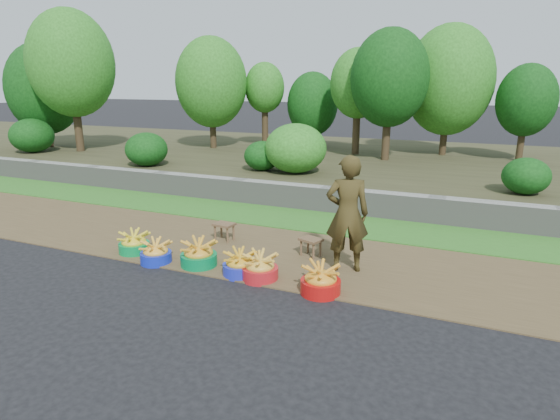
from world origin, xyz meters
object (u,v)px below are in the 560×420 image
at_px(basin_b, 156,253).
at_px(stool_left, 224,227).
at_px(basin_d, 240,265).
at_px(basin_e, 260,268).
at_px(basin_f, 321,281).
at_px(vendor_woman, 347,214).
at_px(basin_a, 134,244).
at_px(stool_right, 311,242).
at_px(basin_c, 199,255).

bearing_deg(basin_b, stool_left, 70.97).
bearing_deg(basin_d, basin_b, -176.63).
xyz_separation_m(basin_e, basin_f, (0.95, -0.10, 0.01)).
bearing_deg(vendor_woman, basin_b, -3.02).
bearing_deg(basin_f, basin_a, 175.90).
xyz_separation_m(basin_b, basin_e, (1.78, 0.07, 0.01)).
relative_size(basin_b, basin_f, 0.90).
height_order(stool_left, vendor_woman, vendor_woman).
bearing_deg(stool_right, stool_left, 175.20).
distance_m(basin_e, stool_left, 1.83).
height_order(basin_f, stool_right, basin_f).
height_order(basin_b, basin_d, basin_d).
xyz_separation_m(stool_right, vendor_woman, (0.67, -0.32, 0.63)).
relative_size(basin_c, basin_f, 1.03).
bearing_deg(basin_e, stool_right, 72.07).
height_order(basin_c, vendor_woman, vendor_woman).
distance_m(basin_a, stool_right, 2.92).
height_order(basin_b, vendor_woman, vendor_woman).
bearing_deg(stool_right, basin_b, -150.82).
distance_m(basin_b, basin_d, 1.44).
xyz_separation_m(basin_a, basin_c, (1.30, -0.07, 0.02)).
relative_size(basin_a, vendor_woman, 0.29).
xyz_separation_m(basin_c, basin_d, (0.74, -0.06, -0.02)).
relative_size(basin_a, stool_right, 1.23).
bearing_deg(basin_e, basin_f, -5.90).
height_order(basin_a, basin_d, same).
bearing_deg(basin_a, vendor_woman, 11.04).
bearing_deg(basin_e, basin_a, 176.62).
bearing_deg(basin_a, basin_b, -19.04).
height_order(basin_a, basin_b, basin_a).
bearing_deg(basin_b, basin_a, 160.96).
distance_m(basin_d, stool_left, 1.59).
relative_size(basin_b, stool_right, 1.20).
height_order(basin_d, stool_left, basin_d).
bearing_deg(stool_left, vendor_woman, -11.18).
height_order(basin_a, stool_left, basin_a).
xyz_separation_m(basin_b, vendor_woman, (2.81, 0.87, 0.73)).
distance_m(basin_a, basin_c, 1.30).
bearing_deg(basin_a, basin_e, -3.38).
distance_m(basin_f, stool_left, 2.64).
xyz_separation_m(basin_c, stool_right, (1.44, 1.05, 0.07)).
xyz_separation_m(basin_f, stool_right, (-0.58, 1.23, 0.08)).
relative_size(basin_b, basin_c, 0.87).
height_order(basin_a, basin_c, basin_c).
distance_m(basin_d, basin_f, 1.29).
bearing_deg(basin_f, basin_d, 174.84).
xyz_separation_m(basin_b, basin_c, (0.70, 0.14, 0.02)).
relative_size(basin_d, basin_e, 0.95).
distance_m(basin_a, basin_e, 2.38).
bearing_deg(stool_right, basin_e, -107.93).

